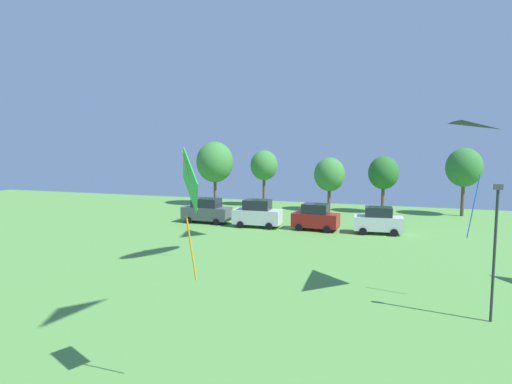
{
  "coord_description": "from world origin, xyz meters",
  "views": [
    {
      "loc": [
        2.12,
        2.24,
        7.81
      ],
      "look_at": [
        -1.89,
        14.18,
        6.42
      ],
      "focal_mm": 32.0,
      "sensor_mm": 36.0,
      "label": 1
    }
  ],
  "objects": [
    {
      "name": "parked_car_second_from_left",
      "position": [
        -10.94,
        41.49,
        1.24
      ],
      "size": [
        4.42,
        2.19,
        2.54
      ],
      "rotation": [
        0.0,
        0.0,
        0.04
      ],
      "color": "silver",
      "rests_on": "ground"
    },
    {
      "name": "treeline_tree_4",
      "position": [
        7.61,
        54.38,
        5.12
      ],
      "size": [
        3.7,
        3.7,
        7.19
      ],
      "color": "brown",
      "rests_on": "ground"
    },
    {
      "name": "treeline_tree_1",
      "position": [
        -14.61,
        55.1,
        4.94
      ],
      "size": [
        3.32,
        3.32,
        6.8
      ],
      "color": "brown",
      "rests_on": "ground"
    },
    {
      "name": "light_post_1",
      "position": [
        5.73,
        23.67,
        3.42
      ],
      "size": [
        0.36,
        0.2,
        6.04
      ],
      "color": "#2D2D33",
      "rests_on": "ground"
    },
    {
      "name": "treeline_tree_0",
      "position": [
        -20.59,
        53.89,
        5.32
      ],
      "size": [
        4.54,
        4.54,
        7.83
      ],
      "color": "brown",
      "rests_on": "ground"
    },
    {
      "name": "parked_car_rightmost_in_row",
      "position": [
        -0.19,
        41.83,
        1.14
      ],
      "size": [
        4.2,
        2.24,
        2.32
      ],
      "rotation": [
        0.0,
        0.0,
        0.1
      ],
      "color": "silver",
      "rests_on": "ground"
    },
    {
      "name": "treeline_tree_2",
      "position": [
        -6.36,
        53.54,
        4.14
      ],
      "size": [
        3.47,
        3.47,
        6.07
      ],
      "color": "brown",
      "rests_on": "ground"
    },
    {
      "name": "kite_flying_0",
      "position": [
        6.1,
        25.87,
        7.21
      ],
      "size": [
        2.43,
        3.18,
        4.28
      ],
      "color": "black"
    },
    {
      "name": "kite_flying_2",
      "position": [
        -3.86,
        14.06,
        6.54
      ],
      "size": [
        1.25,
        1.56,
        3.95
      ],
      "color": "green"
    },
    {
      "name": "parked_car_third_from_left",
      "position": [
        -5.56,
        41.7,
        1.17
      ],
      "size": [
        4.15,
        2.2,
        2.37
      ],
      "rotation": [
        0.0,
        0.0,
        -0.06
      ],
      "color": "maroon",
      "rests_on": "ground"
    },
    {
      "name": "parked_car_leftmost",
      "position": [
        -16.31,
        42.04,
        1.18
      ],
      "size": [
        4.73,
        2.12,
        2.4
      ],
      "rotation": [
        0.0,
        0.0,
        -0.02
      ],
      "color": "#4C5156",
      "rests_on": "ground"
    },
    {
      "name": "treeline_tree_3",
      "position": [
        -0.49,
        53.93,
        4.42
      ],
      "size": [
        3.31,
        3.31,
        6.27
      ],
      "color": "brown",
      "rests_on": "ground"
    }
  ]
}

